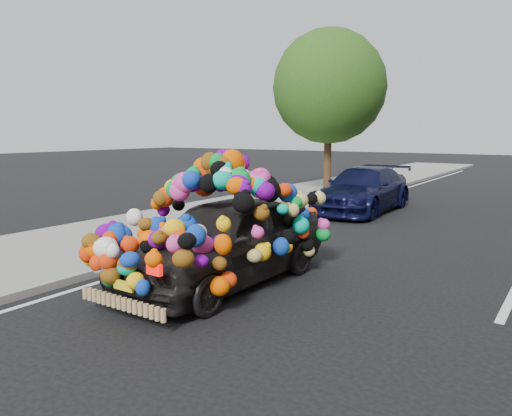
# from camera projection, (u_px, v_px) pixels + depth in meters

# --- Properties ---
(ground) EXTENTS (100.00, 100.00, 0.00)m
(ground) POSITION_uv_depth(u_px,v_px,m) (289.00, 265.00, 9.05)
(ground) COLOR black
(ground) RESTS_ON ground
(sidewalk) EXTENTS (4.00, 60.00, 0.12)m
(sidewalk) POSITION_uv_depth(u_px,v_px,m) (126.00, 235.00, 11.39)
(sidewalk) COLOR gray
(sidewalk) RESTS_ON ground
(kerb) EXTENTS (0.15, 60.00, 0.13)m
(kerb) POSITION_uv_depth(u_px,v_px,m) (191.00, 245.00, 10.32)
(kerb) COLOR gray
(kerb) RESTS_ON ground
(lane_markings) EXTENTS (6.00, 50.00, 0.01)m
(lane_markings) POSITION_uv_depth(u_px,v_px,m) (510.00, 301.00, 7.08)
(lane_markings) COLOR silver
(lane_markings) RESTS_ON ground
(tree_near_sidewalk) EXTENTS (4.20, 4.20, 6.13)m
(tree_near_sidewalk) POSITION_uv_depth(u_px,v_px,m) (329.00, 87.00, 18.34)
(tree_near_sidewalk) COLOR #332114
(tree_near_sidewalk) RESTS_ON ground
(plush_art_car) EXTENTS (2.10, 4.29, 2.03)m
(plush_art_car) POSITION_uv_depth(u_px,v_px,m) (225.00, 219.00, 7.82)
(plush_art_car) COLOR black
(plush_art_car) RESTS_ON ground
(navy_sedan) EXTENTS (1.92, 4.59, 1.33)m
(navy_sedan) POSITION_uv_depth(u_px,v_px,m) (363.00, 190.00, 15.03)
(navy_sedan) COLOR black
(navy_sedan) RESTS_ON ground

